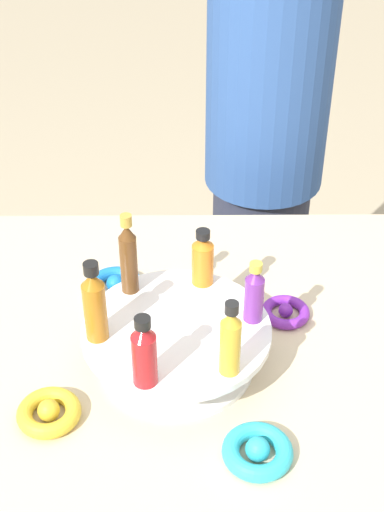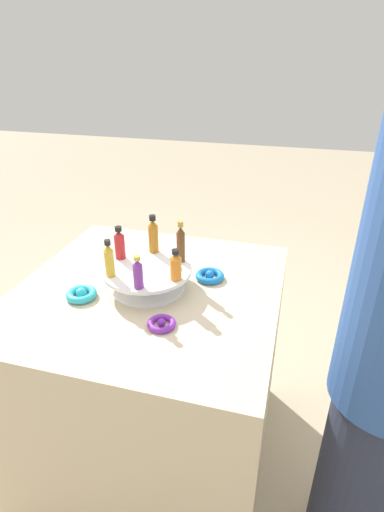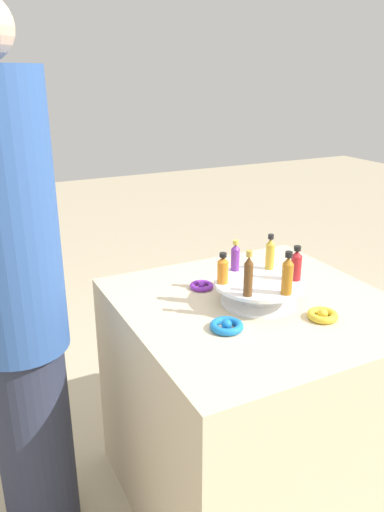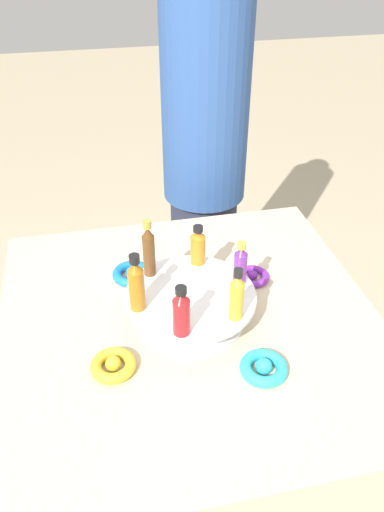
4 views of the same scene
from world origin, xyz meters
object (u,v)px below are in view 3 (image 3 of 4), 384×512
object	(u,v)px
bottle_amber	(287,275)
ribbon_bow_gold	(323,315)
bottle_brown	(248,275)
person_figure	(17,303)
bottle_orange	(223,269)
bottle_purple	(235,257)
bottle_gold	(270,253)
ribbon_bow_blue	(227,326)
ribbon_bow_teal	(284,277)
ribbon_bow_purple	(202,286)
bottle_red	(296,264)
display_stand	(259,290)

from	to	relation	value
bottle_amber	ribbon_bow_gold	bearing A→B (deg)	-35.88
bottle_brown	person_figure	world-z (taller)	person_figure
bottle_orange	bottle_purple	size ratio (longest dim) A/B	0.95
bottle_gold	ribbon_bow_gold	xyz separation A→B (m)	(0.02, -0.26, -0.12)
bottle_orange	ribbon_bow_gold	distance (m)	0.34
bottle_orange	ribbon_bow_blue	distance (m)	0.20
bottle_orange	ribbon_bow_teal	world-z (taller)	bottle_orange
bottle_orange	ribbon_bow_blue	xyz separation A→B (m)	(-0.07, -0.15, -0.11)
ribbon_bow_purple	ribbon_bow_blue	bearing A→B (deg)	-103.78
bottle_brown	bottle_gold	distance (m)	0.24
ribbon_bow_blue	person_figure	bearing A→B (deg)	149.49
bottle_orange	bottle_amber	world-z (taller)	bottle_amber
bottle_red	ribbon_bow_teal	size ratio (longest dim) A/B	1.17
bottle_amber	ribbon_bow_blue	distance (m)	0.24
bottle_brown	ribbon_bow_blue	size ratio (longest dim) A/B	1.44
bottle_amber	ribbon_bow_blue	world-z (taller)	bottle_amber
display_stand	person_figure	bearing A→B (deg)	164.16
bottle_red	display_stand	bearing A→B (deg)	159.41
display_stand	person_figure	size ratio (longest dim) A/B	0.17
bottle_brown	bottle_purple	bearing A→B (deg)	69.41
bottle_gold	ribbon_bow_gold	size ratio (longest dim) A/B	1.31
bottle_orange	bottle_brown	world-z (taller)	bottle_brown
bottle_purple	bottle_orange	bearing A→B (deg)	-140.59
ribbon_bow_gold	ribbon_bow_teal	bearing A→B (deg)	76.22
person_figure	ribbon_bow_purple	bearing A→B (deg)	13.93
bottle_orange	ribbon_bow_gold	xyz separation A→B (m)	(0.22, -0.23, -0.11)
bottle_gold	ribbon_bow_teal	xyz separation A→B (m)	(0.09, 0.04, -0.12)
ribbon_bow_teal	ribbon_bow_blue	xyz separation A→B (m)	(-0.37, -0.22, -0.00)
ribbon_bow_gold	bottle_amber	bearing A→B (deg)	144.12
display_stand	ribbon_bow_purple	distance (m)	0.22
bottle_brown	bottle_red	size ratio (longest dim) A/B	1.25
bottle_gold	ribbon_bow_teal	distance (m)	0.15
display_stand	bottle_amber	size ratio (longest dim) A/B	2.14
bottle_brown	display_stand	bearing A→B (deg)	39.41
person_figure	bottle_purple	bearing A→B (deg)	8.77
bottle_purple	ribbon_bow_blue	bearing A→B (deg)	-125.71
bottle_orange	ribbon_bow_blue	world-z (taller)	bottle_orange
bottle_gold	bottle_purple	bearing A→B (deg)	159.41
display_stand	bottle_orange	bearing A→B (deg)	159.41
bottle_purple	bottle_brown	bearing A→B (deg)	-110.59
bottle_gold	bottle_amber	bearing A→B (deg)	-110.59
bottle_amber	bottle_red	world-z (taller)	bottle_amber
ribbon_bow_purple	bottle_purple	bearing A→B (deg)	-35.88
bottle_orange	person_figure	xyz separation A→B (m)	(-0.61, 0.16, -0.06)
bottle_brown	bottle_orange	bearing A→B (deg)	99.41
display_stand	ribbon_bow_purple	size ratio (longest dim) A/B	3.51
display_stand	bottle_gold	distance (m)	0.15
bottle_amber	display_stand	bearing A→B (deg)	99.41
ribbon_bow_teal	display_stand	bearing A→B (deg)	-148.78
bottle_gold	ribbon_bow_blue	distance (m)	0.35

